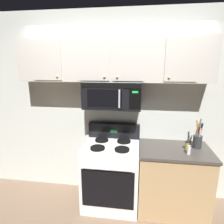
{
  "coord_description": "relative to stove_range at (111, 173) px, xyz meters",
  "views": [
    {
      "loc": [
        0.36,
        -2.0,
        1.97
      ],
      "look_at": [
        0.0,
        0.49,
        1.35
      ],
      "focal_mm": 31.01,
      "sensor_mm": 36.0,
      "label": 1
    }
  ],
  "objects": [
    {
      "name": "salt_shaker",
      "position": [
        0.98,
        -0.14,
        0.49
      ],
      "size": [
        0.04,
        0.04,
        0.11
      ],
      "color": "white",
      "rests_on": "counter_segment"
    },
    {
      "name": "utensil_crock_charcoal",
      "position": [
        1.13,
        0.08,
        0.55
      ],
      "size": [
        0.11,
        0.12,
        0.41
      ],
      "color": "#2D2D33",
      "rests_on": "counter_segment"
    },
    {
      "name": "over_range_microwave",
      "position": [
        -0.0,
        0.12,
        1.11
      ],
      "size": [
        0.76,
        0.43,
        0.35
      ],
      "color": "black"
    },
    {
      "name": "back_wall",
      "position": [
        0.0,
        0.37,
        0.88
      ],
      "size": [
        5.2,
        0.1,
        2.7
      ],
      "primitive_type": "cube",
      "color": "silver",
      "rests_on": "ground_plane"
    },
    {
      "name": "upper_cabinets",
      "position": [
        -0.0,
        0.15,
        1.56
      ],
      "size": [
        2.5,
        0.36,
        0.55
      ],
      "color": "#BCB7AD"
    },
    {
      "name": "stove_range",
      "position": [
        0.0,
        0.0,
        0.0
      ],
      "size": [
        0.76,
        0.69,
        1.12
      ],
      "color": "white",
      "rests_on": "ground_plane"
    },
    {
      "name": "counter_segment",
      "position": [
        0.84,
        0.01,
        -0.02
      ],
      "size": [
        0.93,
        0.65,
        0.9
      ],
      "color": "tan",
      "rests_on": "ground_plane"
    },
    {
      "name": "spice_jar",
      "position": [
        0.99,
        0.0,
        0.49
      ],
      "size": [
        0.05,
        0.05,
        0.11
      ],
      "color": "olive",
      "rests_on": "counter_segment"
    }
  ]
}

